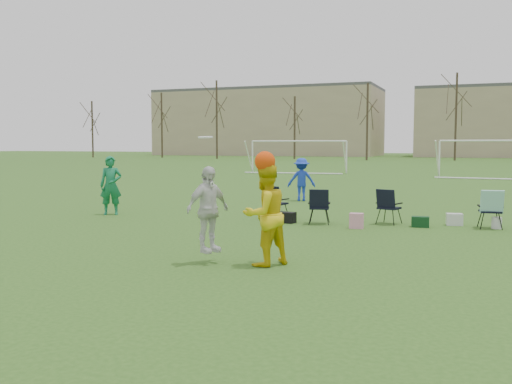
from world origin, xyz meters
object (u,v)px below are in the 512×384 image
at_px(goal_left, 298,147).
at_px(goal_mid, 499,148).
at_px(center_contest, 247,211).
at_px(fielder_green_near, 111,185).
at_px(fielder_blue, 301,179).

xyz_separation_m(goal_left, goal_mid, (14.00, -2.00, 0.00)).
distance_m(center_contest, goal_left, 33.41).
bearing_deg(goal_mid, goal_left, 175.87).
relative_size(center_contest, goal_left, 0.32).
bearing_deg(goal_mid, fielder_green_near, -111.52).
bearing_deg(fielder_green_near, fielder_blue, 28.07).
bearing_deg(goal_mid, fielder_blue, -108.21).
bearing_deg(center_contest, fielder_blue, 101.81).
distance_m(fielder_green_near, fielder_blue, 7.60).
bearing_deg(goal_left, fielder_green_near, -90.51).
height_order(fielder_green_near, goal_mid, goal_mid).
bearing_deg(fielder_blue, fielder_green_near, 35.26).
distance_m(center_contest, goal_mid, 30.67).
xyz_separation_m(center_contest, goal_mid, (5.18, 30.21, 0.94)).
bearing_deg(fielder_blue, center_contest, 81.38).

